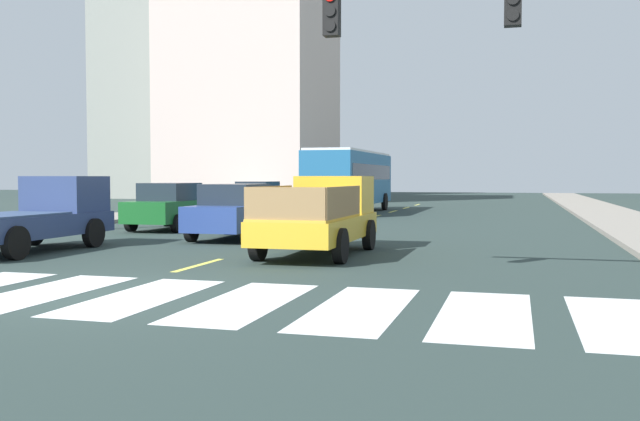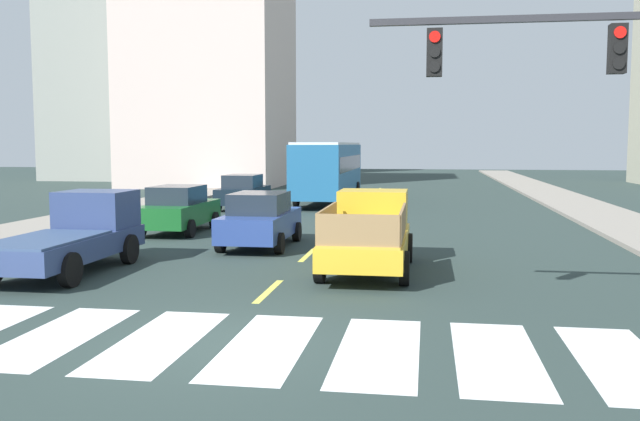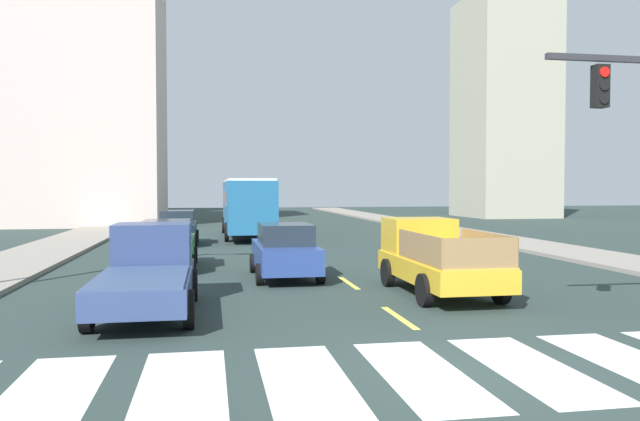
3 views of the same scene
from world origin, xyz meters
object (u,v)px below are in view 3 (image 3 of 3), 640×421
Objects in this scene: sedan_near_left at (285,251)px; sedan_mid at (167,244)px; city_bus at (247,203)px; sedan_far at (178,227)px; pickup_stakebed at (434,258)px; pickup_dark at (148,271)px.

sedan_mid is (-3.81, 2.99, 0.00)m from sedan_near_left.
sedan_near_left and sedan_mid have the same top height.
sedan_far is at bearing -130.99° from city_bus.
pickup_stakebed and pickup_dark have the same top height.
sedan_mid is at bearing 93.55° from pickup_dark.
sedan_far and sedan_mid have the same top height.
sedan_mid is (-3.60, -13.58, -1.09)m from city_bus.
city_bus reaches higher than sedan_far.
sedan_far is (-3.93, 12.37, 0.00)m from sedan_near_left.
pickup_dark is 7.61m from sedan_mid.
pickup_dark is 1.18× the size of sedan_mid.
pickup_stakebed is 7.56m from pickup_dark.
sedan_far is (-7.63, 15.66, -0.08)m from pickup_stakebed.
city_bus is (-3.92, 19.86, 1.02)m from pickup_stakebed.
pickup_dark is at bearing -98.99° from city_bus.
sedan_mid is (-7.52, 6.28, -0.08)m from pickup_stakebed.
sedan_far is at bearing 110.07° from sedan_near_left.
city_bus is 2.45× the size of sedan_far.
city_bus is at bearing 103.54° from pickup_stakebed.
sedan_near_left is at bearing -88.80° from city_bus.
pickup_dark is (-7.45, -1.33, -0.02)m from pickup_stakebed.
pickup_dark is 16.98m from sedan_far.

